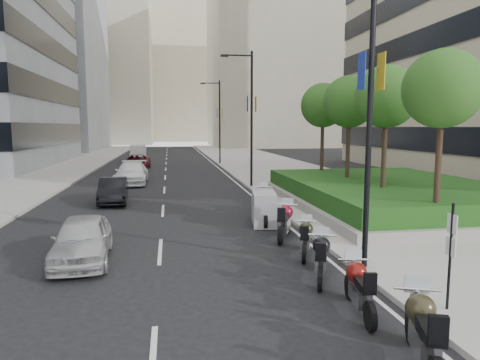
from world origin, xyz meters
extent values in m
plane|color=black|center=(0.00, 0.00, 0.00)|extent=(160.00, 160.00, 0.00)
cube|color=#9E9B93|center=(9.00, 30.00, 0.07)|extent=(10.00, 100.00, 0.15)
cube|color=#9E9B93|center=(-12.00, 30.00, 0.07)|extent=(8.00, 100.00, 0.15)
cube|color=silver|center=(3.70, 30.00, 0.01)|extent=(0.12, 100.00, 0.01)
cube|color=silver|center=(-1.50, 30.00, 0.01)|extent=(0.12, 100.00, 0.01)
cube|color=gray|center=(-24.00, 70.00, 15.00)|extent=(22.00, 26.00, 30.00)
cube|color=#B7AD93|center=(22.00, 80.00, 18.00)|extent=(28.00, 24.00, 36.00)
cube|color=#B7AD93|center=(-18.00, 100.00, 17.00)|extent=(26.00, 24.00, 34.00)
cube|color=#B7AD93|center=(2.00, 120.00, 19.00)|extent=(30.00, 24.00, 38.00)
cube|color=gray|center=(10.00, 10.00, 0.35)|extent=(10.00, 14.00, 0.40)
cube|color=#1B4212|center=(10.00, 10.00, 0.95)|extent=(9.40, 13.40, 0.80)
cylinder|color=#332319|center=(8.50, 4.00, 2.55)|extent=(0.22, 0.22, 4.00)
sphere|color=#1D4616|center=(8.50, 4.00, 5.45)|extent=(2.80, 2.80, 2.80)
cylinder|color=#332319|center=(8.50, 8.00, 2.55)|extent=(0.22, 0.22, 4.00)
sphere|color=#1D4616|center=(8.50, 8.00, 5.45)|extent=(2.80, 2.80, 2.80)
cylinder|color=#332319|center=(8.50, 12.00, 2.55)|extent=(0.22, 0.22, 4.00)
sphere|color=#1D4616|center=(8.50, 12.00, 5.45)|extent=(2.80, 2.80, 2.80)
cylinder|color=#332319|center=(8.50, 16.00, 2.55)|extent=(0.22, 0.22, 4.00)
sphere|color=#1D4616|center=(8.50, 16.00, 5.45)|extent=(2.80, 2.80, 2.80)
cylinder|color=black|center=(4.30, 1.00, 4.50)|extent=(0.16, 0.16, 9.00)
cube|color=gold|center=(4.58, 1.00, 5.60)|extent=(0.02, 0.45, 1.00)
cube|color=navy|center=(4.02, 1.00, 5.60)|extent=(0.02, 0.45, 1.00)
cylinder|color=black|center=(4.30, 18.00, 4.50)|extent=(0.16, 0.16, 9.00)
cylinder|color=black|center=(3.40, 18.00, 8.70)|extent=(1.80, 0.10, 0.10)
cube|color=black|center=(2.50, 18.00, 8.65)|extent=(0.50, 0.22, 0.14)
cube|color=gold|center=(4.58, 18.00, 5.60)|extent=(0.02, 0.45, 1.00)
cube|color=navy|center=(4.02, 18.00, 5.60)|extent=(0.02, 0.45, 1.00)
cylinder|color=black|center=(4.30, 36.00, 4.50)|extent=(0.16, 0.16, 9.00)
cylinder|color=black|center=(3.40, 36.00, 8.70)|extent=(1.80, 0.10, 0.10)
cube|color=black|center=(2.50, 36.00, 8.65)|extent=(0.50, 0.22, 0.14)
cube|color=gold|center=(4.58, 36.00, 5.60)|extent=(0.02, 0.45, 1.00)
cube|color=navy|center=(4.02, 36.00, 5.60)|extent=(0.02, 0.45, 1.00)
cylinder|color=black|center=(4.80, -2.00, 1.25)|extent=(0.06, 0.06, 2.50)
cube|color=silver|center=(4.80, -2.00, 2.05)|extent=(0.02, 0.32, 0.42)
cube|color=silver|center=(4.80, -2.00, 1.55)|extent=(0.02, 0.32, 0.42)
cylinder|color=black|center=(3.35, -3.00, 0.34)|extent=(0.35, 0.68, 0.68)
cube|color=silver|center=(3.04, -3.88, 0.53)|extent=(0.62, 0.99, 0.46)
sphere|color=#312C1B|center=(3.16, -3.54, 0.94)|extent=(0.53, 0.53, 0.53)
cube|color=black|center=(2.93, -4.19, 0.88)|extent=(0.57, 0.88, 0.18)
cylinder|color=silver|center=(3.26, -3.26, 1.18)|extent=(0.78, 0.32, 0.05)
cylinder|color=black|center=(2.81, -2.38, 0.31)|extent=(0.21, 0.62, 0.61)
cylinder|color=black|center=(3.06, -0.82, 0.31)|extent=(0.21, 0.62, 0.61)
cube|color=silver|center=(2.93, -1.65, 0.47)|extent=(0.42, 0.87, 0.41)
sphere|color=maroon|center=(2.98, -1.33, 0.85)|extent=(0.47, 0.47, 0.47)
cube|color=black|center=(2.88, -1.94, 0.79)|extent=(0.39, 0.77, 0.16)
cylinder|color=silver|center=(3.02, -1.06, 1.07)|extent=(0.73, 0.16, 0.05)
cylinder|color=black|center=(2.55, -0.19, 0.31)|extent=(0.34, 0.63, 0.63)
cylinder|color=black|center=(3.14, 1.32, 0.31)|extent=(0.34, 0.63, 0.63)
cube|color=silver|center=(2.82, 0.52, 0.49)|extent=(0.60, 0.91, 0.43)
sphere|color=black|center=(2.94, 0.83, 0.87)|extent=(0.49, 0.49, 0.49)
cube|color=black|center=(2.71, 0.24, 0.81)|extent=(0.54, 0.81, 0.16)
cylinder|color=silver|center=(3.04, 1.09, 1.10)|extent=(0.72, 0.32, 0.05)
cylinder|color=black|center=(2.83, 1.97, 0.29)|extent=(0.31, 0.59, 0.59)
cylinder|color=black|center=(3.37, 3.40, 0.29)|extent=(0.31, 0.59, 0.59)
cube|color=silver|center=(3.08, 2.64, 0.46)|extent=(0.55, 0.86, 0.40)
sphere|color=black|center=(3.19, 2.94, 0.82)|extent=(0.46, 0.46, 0.46)
cube|color=black|center=(2.98, 2.37, 0.76)|extent=(0.50, 0.76, 0.15)
cylinder|color=silver|center=(3.28, 3.18, 1.03)|extent=(0.68, 0.29, 0.05)
cylinder|color=black|center=(2.66, 4.08, 0.34)|extent=(0.40, 0.67, 0.67)
cylinder|color=black|center=(3.37, 5.66, 0.34)|extent=(0.40, 0.67, 0.67)
cube|color=silver|center=(2.99, 4.82, 0.52)|extent=(0.68, 0.98, 0.46)
sphere|color=maroon|center=(3.14, 5.15, 0.93)|extent=(0.52, 0.52, 0.52)
cube|color=black|center=(2.86, 4.52, 0.87)|extent=(0.61, 0.87, 0.17)
cylinder|color=silver|center=(3.26, 5.42, 1.17)|extent=(0.76, 0.38, 0.05)
cylinder|color=black|center=(2.64, 6.46, 0.34)|extent=(0.23, 0.69, 0.68)
cylinder|color=black|center=(2.89, 8.19, 0.34)|extent=(0.23, 0.69, 0.68)
cube|color=gray|center=(2.77, 7.33, 0.71)|extent=(1.25, 2.40, 1.36)
cylinder|color=black|center=(2.94, 8.87, 0.34)|extent=(0.34, 0.69, 0.68)
cylinder|color=black|center=(3.49, 10.53, 0.34)|extent=(0.34, 0.69, 0.68)
cube|color=silver|center=(3.20, 9.65, 0.53)|extent=(0.60, 0.99, 0.46)
sphere|color=#2A2517|center=(3.31, 9.99, 0.94)|extent=(0.53, 0.53, 0.53)
cube|color=black|center=(3.10, 9.33, 0.88)|extent=(0.55, 0.88, 0.18)
cylinder|color=silver|center=(3.40, 10.27, 1.18)|extent=(0.79, 0.30, 0.05)
imported|color=#AFAFB1|center=(-3.82, 3.31, 0.69)|extent=(1.94, 4.18, 1.39)
imported|color=black|center=(-4.16, 13.64, 0.68)|extent=(1.69, 4.20, 1.36)
imported|color=white|center=(-3.84, 21.53, 0.79)|extent=(2.20, 5.41, 1.57)
imported|color=maroon|center=(-4.28, 32.29, 0.71)|extent=(2.55, 5.17, 1.41)
cube|color=silver|center=(-4.78, 42.67, 0.97)|extent=(1.93, 4.69, 1.95)
cube|color=silver|center=(-4.78, 40.91, 0.51)|extent=(1.80, 1.17, 1.02)
cylinder|color=black|center=(-5.52, 41.00, 0.32)|extent=(0.23, 0.65, 0.65)
cylinder|color=black|center=(-4.03, 41.00, 0.32)|extent=(0.23, 0.65, 0.65)
cylinder|color=black|center=(-5.52, 44.15, 0.32)|extent=(0.23, 0.65, 0.65)
cylinder|color=black|center=(-4.03, 44.15, 0.32)|extent=(0.23, 0.65, 0.65)
camera|label=1|loc=(-1.14, -10.07, 4.11)|focal=32.00mm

